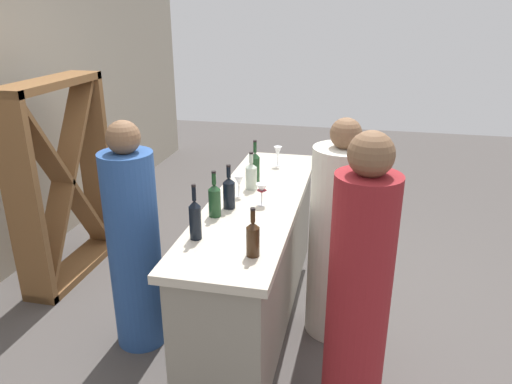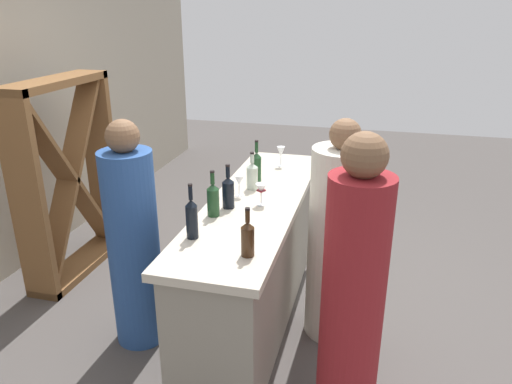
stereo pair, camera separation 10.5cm
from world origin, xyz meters
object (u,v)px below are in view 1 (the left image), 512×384
object	(u,v)px
wine_bottle_second_right_near_black	(229,192)
person_center_guest	(359,296)
person_left_guest	(339,240)
wine_bottle_rightmost_clear_pale	(251,175)
wine_glass_near_center	(278,152)
wine_rack	(63,181)
person_right_guest	(134,246)
wine_glass_near_right	(239,181)
wine_bottle_leftmost_amber_brown	(253,238)
wine_bottle_far_right_olive_green	(255,166)
wine_bottle_center_olive_green	(215,199)
wine_glass_near_left	(262,190)
wine_bottle_second_left_near_black	(195,218)

from	to	relation	value
wine_bottle_second_right_near_black	person_center_guest	size ratio (longest dim) A/B	0.18
person_left_guest	wine_bottle_rightmost_clear_pale	bearing A→B (deg)	-5.41
wine_bottle_second_right_near_black	wine_bottle_rightmost_clear_pale	bearing A→B (deg)	-9.33
wine_glass_near_center	person_left_guest	bearing A→B (deg)	-145.82
wine_rack	person_right_guest	distance (m)	1.22
wine_bottle_second_right_near_black	wine_glass_near_center	xyz separation A→B (m)	(0.94, -0.15, 0.01)
wine_bottle_rightmost_clear_pale	person_right_guest	size ratio (longest dim) A/B	0.18
wine_glass_near_right	wine_bottle_rightmost_clear_pale	bearing A→B (deg)	-18.64
wine_glass_near_right	wine_bottle_leftmost_amber_brown	bearing A→B (deg)	-160.72
person_center_guest	wine_bottle_second_right_near_black	bearing A→B (deg)	-36.11
wine_bottle_second_right_near_black	wine_bottle_far_right_olive_green	bearing A→B (deg)	-5.91
wine_glass_near_right	person_center_guest	xyz separation A→B (m)	(-0.86, -0.85, -0.25)
wine_bottle_second_right_near_black	wine_glass_near_right	size ratio (longest dim) A/B	1.97
person_left_guest	person_center_guest	bearing A→B (deg)	116.80
wine_bottle_center_olive_green	person_center_guest	world-z (taller)	person_center_guest
wine_bottle_leftmost_amber_brown	wine_glass_near_right	size ratio (longest dim) A/B	1.82
wine_bottle_second_right_near_black	person_center_guest	distance (m)	1.10
wine_bottle_rightmost_clear_pale	wine_glass_near_left	distance (m)	0.31
wine_glass_near_right	wine_rack	bearing A→B (deg)	81.47
wine_bottle_second_right_near_black	wine_glass_near_left	distance (m)	0.22
wine_glass_near_right	person_left_guest	distance (m)	0.78
wine_bottle_rightmost_clear_pale	wine_bottle_far_right_olive_green	size ratio (longest dim) A/B	0.86
wine_bottle_rightmost_clear_pale	wine_glass_near_left	size ratio (longest dim) A/B	1.86
wine_bottle_center_olive_green	wine_glass_near_left	size ratio (longest dim) A/B	2.01
wine_bottle_center_olive_green	person_right_guest	distance (m)	0.61
wine_glass_near_left	wine_bottle_second_right_near_black	bearing A→B (deg)	116.08
wine_bottle_leftmost_amber_brown	wine_bottle_second_right_near_black	bearing A→B (deg)	26.20
wine_bottle_far_right_olive_green	wine_glass_near_left	distance (m)	0.45
wine_glass_near_center	person_right_guest	distance (m)	1.46
wine_glass_near_center	person_center_guest	bearing A→B (deg)	-155.98
wine_glass_near_left	person_right_guest	world-z (taller)	person_right_guest
wine_bottle_second_right_near_black	person_right_guest	bearing A→B (deg)	117.66
wine_glass_near_left	wine_glass_near_center	bearing A→B (deg)	3.04
wine_bottle_second_left_near_black	person_left_guest	distance (m)	1.03
wine_bottle_leftmost_amber_brown	wine_bottle_center_olive_green	bearing A→B (deg)	37.54
wine_bottle_leftmost_amber_brown	wine_glass_near_right	distance (m)	0.87
wine_bottle_second_left_near_black	wine_glass_near_right	world-z (taller)	wine_bottle_second_left_near_black
wine_bottle_rightmost_clear_pale	person_left_guest	distance (m)	0.77
wine_bottle_second_left_near_black	person_right_guest	xyz separation A→B (m)	(0.18, 0.49, -0.32)
person_right_guest	person_center_guest	bearing A→B (deg)	-14.70
wine_glass_near_center	person_right_guest	size ratio (longest dim) A/B	0.11
wine_glass_near_right	person_right_guest	world-z (taller)	person_right_guest
wine_glass_near_left	person_left_guest	bearing A→B (deg)	-87.83
wine_glass_near_center	person_center_guest	distance (m)	1.75
wine_glass_near_left	wine_bottle_second_left_near_black	bearing A→B (deg)	155.33
wine_bottle_rightmost_clear_pale	wine_glass_near_right	xyz separation A→B (m)	(-0.16, 0.05, 0.00)
wine_glass_near_center	wine_bottle_center_olive_green	bearing A→B (deg)	169.46
wine_bottle_leftmost_amber_brown	wine_bottle_center_olive_green	xyz separation A→B (m)	(0.45, 0.35, 0.01)
wine_bottle_center_olive_green	person_left_guest	xyz separation A→B (m)	(0.26, -0.77, -0.33)
wine_bottle_second_left_near_black	wine_bottle_second_right_near_black	size ratio (longest dim) A/B	1.11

